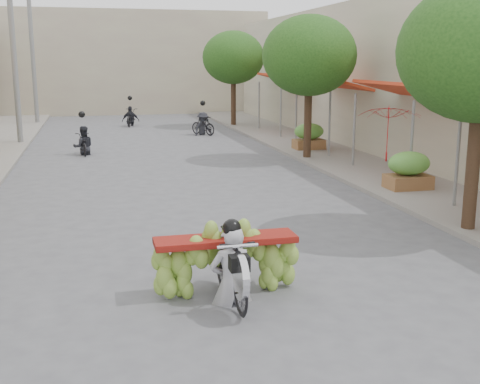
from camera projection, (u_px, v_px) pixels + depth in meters
name	position (u px, v px, depth m)	size (l,w,h in m)	color
ground	(284.00, 345.00, 7.80)	(120.00, 120.00, 0.00)	#5B5B60
sidewalk_right	(336.00, 153.00, 23.65)	(4.00, 60.00, 0.12)	gray
shophouse_row_right	(470.00, 77.00, 23.23)	(9.77, 40.00, 6.00)	#B6AF96
far_building	(122.00, 63.00, 43.11)	(20.00, 6.00, 7.00)	#ADA289
utility_pole_far	(14.00, 51.00, 25.61)	(0.60, 0.24, 8.00)	slate
utility_pole_back	(33.00, 54.00, 34.15)	(0.60, 0.24, 8.00)	slate
street_tree_mid	(309.00, 56.00, 21.53)	(3.40, 3.40, 5.25)	#3A2719
street_tree_far	(233.00, 58.00, 32.92)	(3.40, 3.40, 5.25)	#3A2719
produce_crate_mid	(409.00, 167.00, 16.68)	(1.20, 0.88, 1.16)	brown
produce_crate_far	(309.00, 134.00, 24.27)	(1.20, 0.88, 1.16)	brown
banana_motorbike	(229.00, 253.00, 9.15)	(2.22, 1.94, 2.24)	black
market_umbrella	(390.00, 105.00, 16.78)	(2.02, 2.02, 1.61)	#AA1618
pedestrian	(306.00, 126.00, 24.49)	(0.99, 0.74, 1.79)	white
bg_motorbike_a	(83.00, 135.00, 23.47)	(0.83, 1.49, 1.95)	black
bg_motorbike_b	(203.00, 118.00, 29.77)	(1.28, 1.62, 1.95)	black
bg_motorbike_c	(130.00, 112.00, 33.87)	(1.07, 1.80, 1.95)	black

